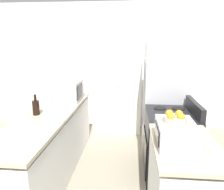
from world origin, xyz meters
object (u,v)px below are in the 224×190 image
(stove, at_px, (169,144))
(wine_bottle, at_px, (36,107))
(refrigerator, at_px, (165,97))
(fruit_bowl, at_px, (175,118))
(microwave, at_px, (70,91))
(toaster_oven, at_px, (176,134))
(pantry_cabinet, at_px, (117,84))

(stove, height_order, wine_bottle, wine_bottle)
(refrigerator, xyz_separation_m, wine_bottle, (-1.77, -1.02, 0.09))
(stove, bearing_deg, refrigerator, 88.10)
(refrigerator, height_order, fruit_bowl, refrigerator)
(wine_bottle, xyz_separation_m, fruit_bowl, (1.60, -0.68, 0.15))
(microwave, xyz_separation_m, toaster_oven, (1.38, -1.45, -0.05))
(microwave, relative_size, fruit_bowl, 2.44)
(pantry_cabinet, xyz_separation_m, microwave, (-0.69, -1.01, 0.06))
(pantry_cabinet, xyz_separation_m, wine_bottle, (-0.92, -1.76, 0.00))
(wine_bottle, bearing_deg, toaster_oven, -23.50)
(pantry_cabinet, height_order, refrigerator, pantry_cabinet)
(refrigerator, distance_m, microwave, 1.57)
(microwave, height_order, toaster_oven, microwave)
(toaster_oven, bearing_deg, microwave, 133.69)
(refrigerator, distance_m, wine_bottle, 2.04)
(pantry_cabinet, bearing_deg, fruit_bowl, -74.47)
(pantry_cabinet, distance_m, fruit_bowl, 2.54)
(wine_bottle, relative_size, toaster_oven, 0.59)
(pantry_cabinet, bearing_deg, toaster_oven, -74.32)
(microwave, bearing_deg, stove, -18.86)
(refrigerator, bearing_deg, stove, -91.90)
(stove, relative_size, refrigerator, 0.58)
(microwave, bearing_deg, pantry_cabinet, 55.52)
(wine_bottle, height_order, toaster_oven, wine_bottle)
(stove, distance_m, wine_bottle, 1.84)
(microwave, bearing_deg, refrigerator, 10.10)
(microwave, relative_size, toaster_oven, 1.13)
(stove, bearing_deg, microwave, 161.14)
(wine_bottle, distance_m, fruit_bowl, 1.75)
(wine_bottle, bearing_deg, fruit_bowl, -23.09)
(pantry_cabinet, xyz_separation_m, refrigerator, (0.84, -0.74, -0.08))
(stove, height_order, microwave, microwave)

